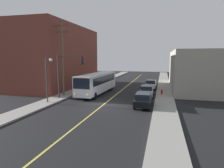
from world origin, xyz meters
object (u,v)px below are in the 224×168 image
Objects in this scene: utility_pole_near at (63,55)px; fire_hydrant at (162,91)px; traffic_signal_left_corner at (68,68)px; city_bus at (97,82)px; parked_car_white at (151,84)px; parked_car_silver at (147,91)px; parked_car_black at (143,100)px; street_lamp_left at (48,74)px.

utility_pole_near is 12.71× the size of fire_hydrant.
traffic_signal_left_corner is at bearing -47.89° from utility_pole_near.
city_bus is 2.76× the size of parked_car_white.
city_bus is at bearing 177.57° from parked_car_silver.
parked_car_white reaches higher than fire_hydrant.
parked_car_black is 8.24m from fire_hydrant.
parked_car_white is 6.63m from fire_hydrant.
street_lamp_left reaches higher than parked_car_silver.
parked_car_black is at bearing -89.25° from parked_car_silver.
city_bus is 2.04× the size of traffic_signal_left_corner.
traffic_signal_left_corner is (-2.36, -5.22, 2.49)m from city_bus.
parked_car_black is (7.82, -6.85, -0.98)m from city_bus.
city_bus is 6.73m from utility_pole_near.
city_bus is at bearing 65.70° from traffic_signal_left_corner.
parked_car_white is 19.51m from street_lamp_left.
utility_pole_near is (-12.11, -10.62, 5.16)m from parked_car_white.
traffic_signal_left_corner is at bearing -129.06° from parked_car_white.
city_bus reaches higher than parked_car_white.
parked_car_white is at bearing 89.62° from parked_car_black.
utility_pole_near is 3.23m from traffic_signal_left_corner.
traffic_signal_left_corner is 1.09× the size of street_lamp_left.
parked_car_black is at bearing -104.67° from fire_hydrant.
parked_car_silver is (7.73, -0.33, -0.98)m from city_bus.
city_bus is at bearing -136.79° from parked_car_white.
traffic_signal_left_corner reaches higher than parked_car_white.
utility_pole_near is at bearing -138.77° from parked_car_white.
utility_pole_near is at bearing -142.83° from city_bus.
fire_hydrant is (12.26, 6.34, -3.72)m from traffic_signal_left_corner.
utility_pole_near reaches higher than city_bus.
parked_car_silver is at bearing 25.87° from traffic_signal_left_corner.
parked_car_silver is at bearing 33.41° from street_lamp_left.
parked_car_silver is 1.01× the size of parked_car_white.
utility_pole_near is 1.78× the size of traffic_signal_left_corner.
fire_hydrant is at bearing 33.63° from parked_car_silver.
city_bus is 2.75× the size of parked_car_silver.
fire_hydrant is (14.10, 4.30, -5.42)m from utility_pole_near.
parked_car_black is 12.00m from street_lamp_left.
parked_car_silver is at bearing -146.37° from fire_hydrant.
city_bus reaches higher than fire_hydrant.
utility_pole_near is 15.71m from fire_hydrant.
parked_car_silver and parked_car_white have the same top height.
fire_hydrant is at bearing 6.43° from city_bus.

